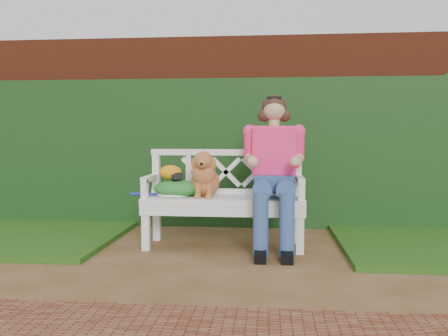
{
  "coord_description": "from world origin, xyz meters",
  "views": [
    {
      "loc": [
        0.44,
        -3.77,
        1.06
      ],
      "look_at": [
        0.01,
        0.65,
        0.75
      ],
      "focal_mm": 38.0,
      "sensor_mm": 36.0,
      "label": 1
    }
  ],
  "objects": [
    {
      "name": "dog",
      "position": [
        -0.17,
        0.63,
        0.7
      ],
      "size": [
        0.39,
        0.46,
        0.44
      ],
      "primitive_type": null,
      "rotation": [
        0.0,
        0.0,
        0.28
      ],
      "color": "#B25A24",
      "rests_on": "garden_bench"
    },
    {
      "name": "baseball_glove",
      "position": [
        -0.5,
        0.66,
        0.71
      ],
      "size": [
        0.27,
        0.24,
        0.14
      ],
      "primitive_type": "ellipsoid",
      "rotation": [
        0.0,
        0.0,
        0.42
      ],
      "color": "orange",
      "rests_on": "green_bag"
    },
    {
      "name": "ground",
      "position": [
        0.0,
        0.0,
        0.0
      ],
      "size": [
        60.0,
        60.0,
        0.0
      ],
      "primitive_type": "plane",
      "color": "#573819"
    },
    {
      "name": "green_bag",
      "position": [
        -0.44,
        0.66,
        0.56
      ],
      "size": [
        0.5,
        0.41,
        0.16
      ],
      "primitive_type": null,
      "rotation": [
        0.0,
        0.0,
        -0.12
      ],
      "color": "#127A12",
      "rests_on": "garden_bench"
    },
    {
      "name": "camera_item",
      "position": [
        -0.44,
        0.63,
        0.67
      ],
      "size": [
        0.12,
        0.1,
        0.07
      ],
      "primitive_type": "cube",
      "rotation": [
        0.0,
        0.0,
        0.23
      ],
      "color": "black",
      "rests_on": "green_bag"
    },
    {
      "name": "tennis_racket",
      "position": [
        -0.5,
        0.64,
        0.49
      ],
      "size": [
        0.65,
        0.41,
        0.03
      ],
      "primitive_type": null,
      "rotation": [
        0.0,
        0.0,
        -0.29
      ],
      "color": "white",
      "rests_on": "garden_bench"
    },
    {
      "name": "garden_bench",
      "position": [
        0.01,
        0.65,
        0.24
      ],
      "size": [
        1.59,
        0.63,
        0.48
      ],
      "primitive_type": null,
      "rotation": [
        0.0,
        0.0,
        -0.02
      ],
      "color": "white",
      "rests_on": "ground"
    },
    {
      "name": "brick_wall",
      "position": [
        0.0,
        1.9,
        1.1
      ],
      "size": [
        10.0,
        0.3,
        2.2
      ],
      "primitive_type": "cube",
      "color": "maroon",
      "rests_on": "ground"
    },
    {
      "name": "seated_woman",
      "position": [
        0.47,
        0.63,
        0.71
      ],
      "size": [
        0.67,
        0.86,
        1.43
      ],
      "primitive_type": null,
      "rotation": [
        0.0,
        0.0,
        -0.09
      ],
      "color": "#EF5E8B",
      "rests_on": "ground"
    },
    {
      "name": "ivy_hedge",
      "position": [
        0.0,
        1.68,
        0.85
      ],
      "size": [
        10.0,
        0.18,
        1.7
      ],
      "primitive_type": "cube",
      "color": "#20531C",
      "rests_on": "ground"
    }
  ]
}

